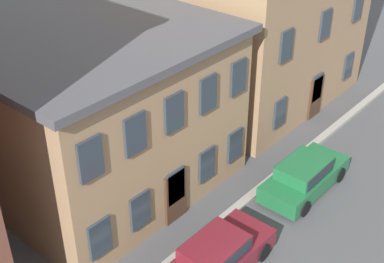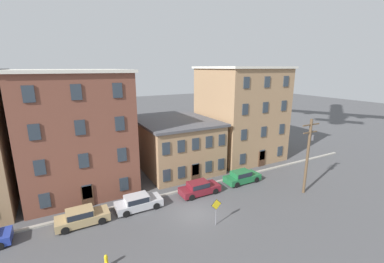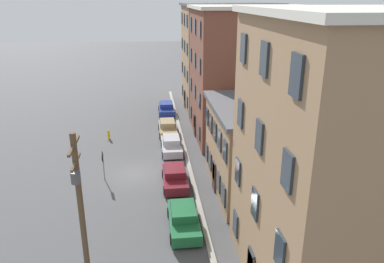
% 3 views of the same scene
% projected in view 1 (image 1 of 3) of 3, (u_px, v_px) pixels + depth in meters
% --- Properties ---
extents(apartment_far, '(9.69, 12.30, 6.57)m').
position_uv_depth(apartment_far, '(69.00, 96.00, 22.21)').
color(apartment_far, '#9E7A56').
rests_on(apartment_far, ground_plane).
extents(car_maroon, '(4.40, 1.92, 1.43)m').
position_uv_depth(car_maroon, '(217.00, 256.00, 17.91)').
color(car_maroon, maroon).
rests_on(car_maroon, ground_plane).
extents(car_green, '(4.40, 1.92, 1.43)m').
position_uv_depth(car_green, '(304.00, 175.00, 21.80)').
color(car_green, '#1E6638').
rests_on(car_green, ground_plane).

